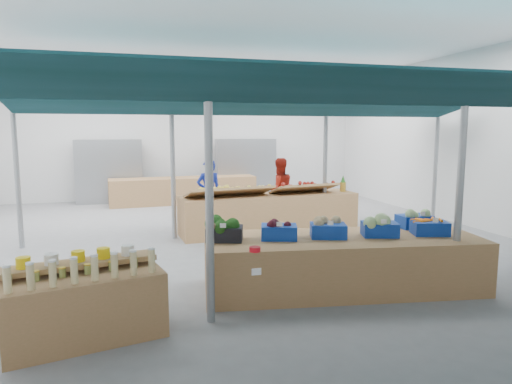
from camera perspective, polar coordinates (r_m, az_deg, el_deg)
floor at (r=9.72m, az=-3.95°, el=-6.05°), size 13.00×13.00×0.00m
hall at (r=10.86m, az=-5.64°, el=9.44°), size 13.00×13.00×13.00m
pole_grid at (r=7.97m, az=3.82°, el=4.11°), size 10.00×4.60×3.00m
awnings at (r=7.97m, az=3.88°, el=11.07°), size 9.50×7.08×0.30m
back_shelving_left at (r=15.32m, az=-17.85°, el=2.43°), size 2.00×0.50×2.00m
back_shelving_right at (r=15.80m, az=-1.30°, el=2.94°), size 2.00×0.50×2.00m
bottle_shelf at (r=5.54m, az=-20.59°, el=-12.86°), size 1.78×1.32×1.02m
veg_counter at (r=6.86m, az=10.72°, el=-8.70°), size 4.14×1.91×0.78m
fruit_counter at (r=10.39m, az=1.69°, el=-2.69°), size 4.11×1.24×0.87m
far_counter at (r=14.75m, az=-9.00°, el=0.22°), size 4.64×1.19×0.83m
vendor_left at (r=11.12m, az=-5.92°, el=-0.09°), size 0.62×0.43×1.62m
vendor_right at (r=11.55m, az=2.91°, el=0.24°), size 0.83×0.67×1.62m
crate_broccoli at (r=6.42m, az=-3.96°, el=-4.69°), size 0.58×0.48×0.35m
crate_beets at (r=6.51m, az=2.89°, el=-4.73°), size 0.58×0.48×0.29m
crate_celeriac at (r=6.67m, az=9.02°, el=-4.42°), size 0.58×0.48×0.31m
crate_cabbage at (r=6.92m, az=15.21°, el=-4.04°), size 0.58×0.48×0.35m
crate_carrots at (r=7.25m, az=20.89°, el=-4.12°), size 0.58×0.48×0.29m
sparrow at (r=6.26m, az=-5.50°, el=-4.19°), size 0.12×0.09×0.11m
pole_ribbon at (r=4.71m, az=-0.13°, el=-7.43°), size 0.12×0.12×0.28m
apple_heap_yellow at (r=9.90m, az=-3.30°, el=0.30°), size 1.98×0.95×0.27m
apple_heap_red at (r=10.54m, az=6.05°, el=0.71°), size 1.58×0.90×0.27m
pineapple at (r=11.01m, az=10.82°, el=1.00°), size 0.14×0.14×0.39m
crate_extra at (r=7.68m, az=19.17°, el=-3.13°), size 0.51×0.41×0.32m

